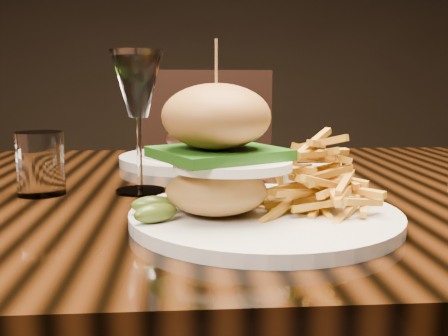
{
  "coord_description": "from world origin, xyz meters",
  "views": [
    {
      "loc": [
        -0.08,
        -0.81,
        0.92
      ],
      "look_at": [
        -0.04,
        -0.18,
        0.81
      ],
      "focal_mm": 42.0,
      "sensor_mm": 36.0,
      "label": 1
    }
  ],
  "objects": [
    {
      "name": "far_dish",
      "position": [
        -0.07,
        0.23,
        0.77
      ],
      "size": [
        0.3,
        0.3,
        0.1
      ],
      "rotation": [
        0.0,
        0.0,
        -0.29
      ],
      "color": "silver",
      "rests_on": "dining_table"
    },
    {
      "name": "wine_glass",
      "position": [
        -0.16,
        -0.03,
        0.9
      ],
      "size": [
        0.08,
        0.08,
        0.21
      ],
      "color": "white",
      "rests_on": "dining_table"
    },
    {
      "name": "chair_far",
      "position": [
        -0.0,
        0.89,
        0.54
      ],
      "size": [
        0.52,
        0.52,
        0.95
      ],
      "rotation": [
        0.0,
        0.0,
        0.13
      ],
      "color": "black",
      "rests_on": "ground"
    },
    {
      "name": "dining_table",
      "position": [
        0.0,
        0.0,
        0.67
      ],
      "size": [
        1.6,
        0.9,
        0.75
      ],
      "color": "black",
      "rests_on": "ground"
    },
    {
      "name": "ramekin",
      "position": [
        0.1,
        -0.06,
        0.77
      ],
      "size": [
        0.09,
        0.09,
        0.04
      ],
      "primitive_type": "cube",
      "rotation": [
        0.0,
        0.0,
        -0.12
      ],
      "color": "silver",
      "rests_on": "dining_table"
    },
    {
      "name": "burger_plate",
      "position": [
        0.0,
        -0.22,
        0.81
      ],
      "size": [
        0.32,
        0.32,
        0.21
      ],
      "rotation": [
        0.0,
        0.0,
        0.27
      ],
      "color": "silver",
      "rests_on": "dining_table"
    },
    {
      "name": "water_tumbler",
      "position": [
        -0.3,
        -0.04,
        0.8
      ],
      "size": [
        0.07,
        0.07,
        0.09
      ],
      "primitive_type": "cylinder",
      "color": "white",
      "rests_on": "dining_table"
    }
  ]
}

